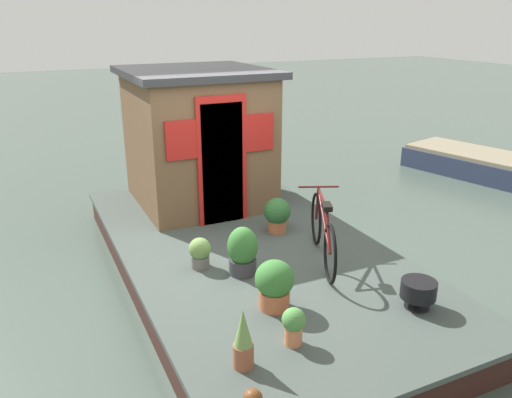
{
  "coord_description": "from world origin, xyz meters",
  "views": [
    {
      "loc": [
        -5.4,
        2.46,
        3.19
      ],
      "look_at": [
        -0.2,
        0.0,
        1.13
      ],
      "focal_mm": 35.62,
      "sensor_mm": 36.0,
      "label": 1
    }
  ],
  "objects_px": {
    "potted_plant_mint": "(294,324)",
    "potted_plant_fern": "(277,214)",
    "potted_plant_ivy": "(200,252)",
    "charcoal_grill": "(418,290)",
    "bicycle": "(323,232)",
    "potted_plant_lavender": "(243,251)",
    "houseboat_cabin": "(198,137)",
    "potted_plant_geranium": "(274,284)",
    "dinghy_boat": "(482,164)",
    "potted_plant_sage": "(243,340)"
  },
  "relations": [
    {
      "from": "potted_plant_sage",
      "to": "charcoal_grill",
      "type": "height_order",
      "value": "potted_plant_sage"
    },
    {
      "from": "houseboat_cabin",
      "to": "bicycle",
      "type": "relative_size",
      "value": 1.39
    },
    {
      "from": "potted_plant_fern",
      "to": "potted_plant_geranium",
      "type": "distance_m",
      "value": 1.93
    },
    {
      "from": "potted_plant_sage",
      "to": "potted_plant_fern",
      "type": "bearing_deg",
      "value": -33.13
    },
    {
      "from": "potted_plant_geranium",
      "to": "potted_plant_ivy",
      "type": "height_order",
      "value": "potted_plant_geranium"
    },
    {
      "from": "houseboat_cabin",
      "to": "potted_plant_geranium",
      "type": "bearing_deg",
      "value": 173.38
    },
    {
      "from": "houseboat_cabin",
      "to": "potted_plant_mint",
      "type": "height_order",
      "value": "houseboat_cabin"
    },
    {
      "from": "potted_plant_ivy",
      "to": "charcoal_grill",
      "type": "relative_size",
      "value": 1.03
    },
    {
      "from": "potted_plant_geranium",
      "to": "houseboat_cabin",
      "type": "bearing_deg",
      "value": -6.62
    },
    {
      "from": "potted_plant_lavender",
      "to": "potted_plant_geranium",
      "type": "relative_size",
      "value": 1.1
    },
    {
      "from": "potted_plant_fern",
      "to": "potted_plant_geranium",
      "type": "height_order",
      "value": "potted_plant_geranium"
    },
    {
      "from": "houseboat_cabin",
      "to": "potted_plant_fern",
      "type": "relative_size",
      "value": 4.53
    },
    {
      "from": "bicycle",
      "to": "potted_plant_lavender",
      "type": "distance_m",
      "value": 1.0
    },
    {
      "from": "potted_plant_lavender",
      "to": "potted_plant_ivy",
      "type": "distance_m",
      "value": 0.53
    },
    {
      "from": "bicycle",
      "to": "potted_plant_mint",
      "type": "bearing_deg",
      "value": 139.35
    },
    {
      "from": "bicycle",
      "to": "potted_plant_lavender",
      "type": "relative_size",
      "value": 2.77
    },
    {
      "from": "potted_plant_fern",
      "to": "potted_plant_sage",
      "type": "bearing_deg",
      "value": 146.87
    },
    {
      "from": "houseboat_cabin",
      "to": "potted_plant_sage",
      "type": "bearing_deg",
      "value": 165.56
    },
    {
      "from": "potted_plant_ivy",
      "to": "bicycle",
      "type": "bearing_deg",
      "value": -108.42
    },
    {
      "from": "potted_plant_fern",
      "to": "potted_plant_geranium",
      "type": "xyz_separation_m",
      "value": [
        -1.7,
        0.92,
        0.01
      ]
    },
    {
      "from": "potted_plant_sage",
      "to": "potted_plant_mint",
      "type": "height_order",
      "value": "potted_plant_sage"
    },
    {
      "from": "potted_plant_ivy",
      "to": "potted_plant_sage",
      "type": "distance_m",
      "value": 1.88
    },
    {
      "from": "houseboat_cabin",
      "to": "charcoal_grill",
      "type": "bearing_deg",
      "value": -166.9
    },
    {
      "from": "potted_plant_mint",
      "to": "dinghy_boat",
      "type": "xyz_separation_m",
      "value": [
        3.99,
        -6.83,
        -0.38
      ]
    },
    {
      "from": "potted_plant_lavender",
      "to": "potted_plant_fern",
      "type": "xyz_separation_m",
      "value": [
        0.89,
        -0.91,
        -0.02
      ]
    },
    {
      "from": "potted_plant_geranium",
      "to": "potted_plant_sage",
      "type": "relative_size",
      "value": 0.94
    },
    {
      "from": "potted_plant_geranium",
      "to": "charcoal_grill",
      "type": "bearing_deg",
      "value": -115.15
    },
    {
      "from": "potted_plant_geranium",
      "to": "potted_plant_sage",
      "type": "distance_m",
      "value": 0.97
    },
    {
      "from": "potted_plant_fern",
      "to": "potted_plant_mint",
      "type": "height_order",
      "value": "potted_plant_fern"
    },
    {
      "from": "potted_plant_geranium",
      "to": "dinghy_boat",
      "type": "xyz_separation_m",
      "value": [
        3.38,
        -6.7,
        -0.45
      ]
    },
    {
      "from": "potted_plant_lavender",
      "to": "charcoal_grill",
      "type": "relative_size",
      "value": 1.58
    },
    {
      "from": "potted_plant_geranium",
      "to": "potted_plant_ivy",
      "type": "relative_size",
      "value": 1.4
    },
    {
      "from": "charcoal_grill",
      "to": "potted_plant_ivy",
      "type": "bearing_deg",
      "value": 43.71
    },
    {
      "from": "potted_plant_mint",
      "to": "dinghy_boat",
      "type": "distance_m",
      "value": 7.92
    },
    {
      "from": "potted_plant_fern",
      "to": "potted_plant_mint",
      "type": "relative_size",
      "value": 1.34
    },
    {
      "from": "houseboat_cabin",
      "to": "potted_plant_geranium",
      "type": "relative_size",
      "value": 4.23
    },
    {
      "from": "potted_plant_mint",
      "to": "potted_plant_fern",
      "type": "bearing_deg",
      "value": -24.23
    },
    {
      "from": "bicycle",
      "to": "dinghy_boat",
      "type": "bearing_deg",
      "value": -64.81
    },
    {
      "from": "potted_plant_lavender",
      "to": "dinghy_boat",
      "type": "distance_m",
      "value": 7.19
    },
    {
      "from": "potted_plant_lavender",
      "to": "potted_plant_sage",
      "type": "relative_size",
      "value": 1.03
    },
    {
      "from": "dinghy_boat",
      "to": "potted_plant_geranium",
      "type": "bearing_deg",
      "value": 116.73
    },
    {
      "from": "houseboat_cabin",
      "to": "potted_plant_fern",
      "type": "distance_m",
      "value": 1.89
    },
    {
      "from": "potted_plant_lavender",
      "to": "dinghy_boat",
      "type": "relative_size",
      "value": 0.17
    },
    {
      "from": "potted_plant_geranium",
      "to": "potted_plant_ivy",
      "type": "xyz_separation_m",
      "value": [
        1.15,
        0.38,
        -0.08
      ]
    },
    {
      "from": "dinghy_boat",
      "to": "potted_plant_lavender",
      "type": "bearing_deg",
      "value": 111.02
    },
    {
      "from": "potted_plant_fern",
      "to": "potted_plant_sage",
      "type": "xyz_separation_m",
      "value": [
        -2.41,
        1.57,
        0.0
      ]
    },
    {
      "from": "potted_plant_fern",
      "to": "potted_plant_ivy",
      "type": "height_order",
      "value": "potted_plant_fern"
    },
    {
      "from": "potted_plant_geranium",
      "to": "charcoal_grill",
      "type": "height_order",
      "value": "potted_plant_geranium"
    },
    {
      "from": "potted_plant_sage",
      "to": "potted_plant_ivy",
      "type": "bearing_deg",
      "value": -8.36
    },
    {
      "from": "potted_plant_fern",
      "to": "potted_plant_ivy",
      "type": "distance_m",
      "value": 1.41
    }
  ]
}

